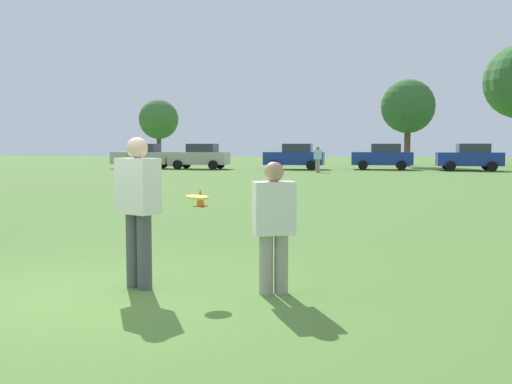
# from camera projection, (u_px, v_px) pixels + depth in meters

# --- Properties ---
(ground_plane) EXTENTS (170.22, 170.22, 0.00)m
(ground_plane) POSITION_uv_depth(u_px,v_px,m) (86.00, 300.00, 6.29)
(ground_plane) COLOR #517A33
(player_thrower) EXTENTS (0.56, 0.47, 1.75)m
(player_thrower) POSITION_uv_depth(u_px,v_px,m) (138.00, 204.00, 6.73)
(player_thrower) COLOR #4C4C51
(player_thrower) RESTS_ON ground
(player_defender) EXTENTS (0.52, 0.41, 1.48)m
(player_defender) POSITION_uv_depth(u_px,v_px,m) (274.00, 221.00, 6.49)
(player_defender) COLOR gray
(player_defender) RESTS_ON ground
(frisbee) EXTENTS (0.27, 0.27, 0.05)m
(frisbee) POSITION_uv_depth(u_px,v_px,m) (197.00, 197.00, 6.76)
(frisbee) COLOR yellow
(traffic_cone) EXTENTS (0.32, 0.32, 0.48)m
(traffic_cone) POSITION_uv_depth(u_px,v_px,m) (200.00, 198.00, 16.07)
(traffic_cone) COLOR #D8590C
(traffic_cone) RESTS_ON ground
(parked_car_near_left) EXTENTS (4.21, 2.23, 1.82)m
(parked_car_near_left) POSITION_uv_depth(u_px,v_px,m) (142.00, 156.00, 43.01)
(parked_car_near_left) COLOR #B7AD99
(parked_car_near_left) RESTS_ON ground
(parked_car_mid_left) EXTENTS (4.21, 2.23, 1.82)m
(parked_car_mid_left) POSITION_uv_depth(u_px,v_px,m) (200.00, 156.00, 42.11)
(parked_car_mid_left) COLOR #B7AD99
(parked_car_mid_left) RESTS_ON ground
(parked_car_center) EXTENTS (4.21, 2.23, 1.82)m
(parked_car_center) POSITION_uv_depth(u_px,v_px,m) (295.00, 156.00, 41.48)
(parked_car_center) COLOR navy
(parked_car_center) RESTS_ON ground
(parked_car_mid_right) EXTENTS (4.21, 2.23, 1.82)m
(parked_car_mid_right) POSITION_uv_depth(u_px,v_px,m) (383.00, 156.00, 41.15)
(parked_car_mid_right) COLOR navy
(parked_car_mid_right) RESTS_ON ground
(parked_car_near_right) EXTENTS (4.21, 2.23, 1.82)m
(parked_car_near_right) POSITION_uv_depth(u_px,v_px,m) (470.00, 157.00, 39.24)
(parked_car_near_right) COLOR navy
(parked_car_near_right) RESTS_ON ground
(bystander_field_marshal) EXTENTS (0.51, 0.48, 1.63)m
(bystander_field_marshal) POSITION_uv_depth(u_px,v_px,m) (318.00, 158.00, 36.65)
(bystander_field_marshal) COLOR gray
(bystander_field_marshal) RESTS_ON ground
(tree_west_oak) EXTENTS (3.70, 3.70, 6.01)m
(tree_west_oak) POSITION_uv_depth(u_px,v_px,m) (159.00, 120.00, 54.78)
(tree_west_oak) COLOR brown
(tree_west_oak) RESTS_ON ground
(tree_west_maple) EXTENTS (4.31, 4.31, 7.00)m
(tree_west_maple) POSITION_uv_depth(u_px,v_px,m) (408.00, 107.00, 47.00)
(tree_west_maple) COLOR brown
(tree_west_maple) RESTS_ON ground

